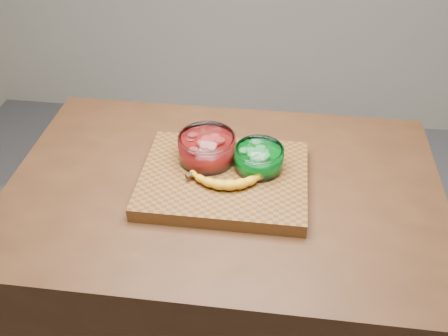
# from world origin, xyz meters

# --- Properties ---
(counter) EXTENTS (1.20, 0.80, 0.90)m
(counter) POSITION_xyz_m (0.00, 0.00, 0.45)
(counter) COLOR #462815
(counter) RESTS_ON ground
(cutting_board) EXTENTS (0.45, 0.35, 0.04)m
(cutting_board) POSITION_xyz_m (0.00, 0.00, 0.92)
(cutting_board) COLOR brown
(cutting_board) RESTS_ON counter
(bowl_red) EXTENTS (0.16, 0.16, 0.07)m
(bowl_red) POSITION_xyz_m (-0.06, 0.06, 0.98)
(bowl_red) COLOR white
(bowl_red) RESTS_ON cutting_board
(bowl_green) EXTENTS (0.13, 0.13, 0.06)m
(bowl_green) POSITION_xyz_m (0.09, 0.04, 0.97)
(bowl_green) COLOR white
(bowl_green) RESTS_ON cutting_board
(banana) EXTENTS (0.24, 0.12, 0.03)m
(banana) POSITION_xyz_m (0.01, -0.03, 0.96)
(banana) COLOR orange
(banana) RESTS_ON cutting_board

